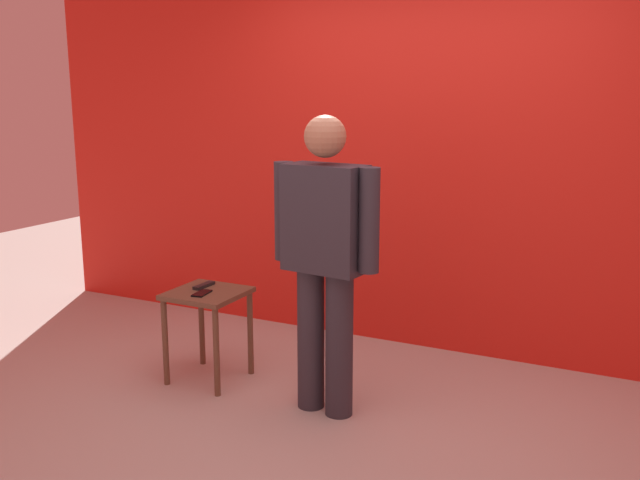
{
  "coord_description": "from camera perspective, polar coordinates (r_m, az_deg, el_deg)",
  "views": [
    {
      "loc": [
        1.49,
        -2.96,
        1.75
      ],
      "look_at": [
        -0.25,
        0.55,
        0.93
      ],
      "focal_mm": 39.57,
      "sensor_mm": 36.0,
      "label": 1
    }
  ],
  "objects": [
    {
      "name": "back_wall_red",
      "position": [
        4.84,
        8.4,
        6.44
      ],
      "size": [
        6.22,
        0.12,
        2.6
      ],
      "primitive_type": "cube",
      "color": "red",
      "rests_on": "ground_plane"
    },
    {
      "name": "standing_person",
      "position": [
        3.77,
        0.41,
        -0.89
      ],
      "size": [
        0.65,
        0.27,
        1.64
      ],
      "color": "#2D2D38",
      "rests_on": "ground_plane"
    },
    {
      "name": "side_table",
      "position": [
        4.37,
        -9.08,
        -5.47
      ],
      "size": [
        0.43,
        0.43,
        0.57
      ],
      "color": "brown",
      "rests_on": "ground_plane"
    },
    {
      "name": "tv_remote",
      "position": [
        4.42,
        -9.37,
        -3.65
      ],
      "size": [
        0.05,
        0.17,
        0.02
      ],
      "primitive_type": "cube",
      "rotation": [
        0.0,
        0.0,
        -0.04
      ],
      "color": "black",
      "rests_on": "side_table"
    },
    {
      "name": "ground_plane",
      "position": [
        3.75,
        -0.29,
        -15.97
      ],
      "size": [
        12.0,
        12.0,
        0.0
      ],
      "primitive_type": "plane",
      "color": "#B7B2A8"
    },
    {
      "name": "cell_phone",
      "position": [
        4.28,
        -9.54,
        -4.27
      ],
      "size": [
        0.09,
        0.15,
        0.01
      ],
      "primitive_type": "cube",
      "rotation": [
        0.0,
        0.0,
        0.14
      ],
      "color": "black",
      "rests_on": "side_table"
    }
  ]
}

